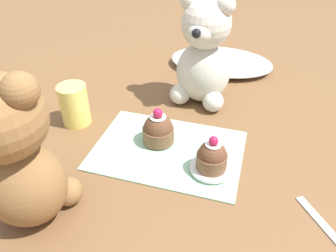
% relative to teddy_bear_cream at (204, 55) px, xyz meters
% --- Properties ---
extents(ground_plane, '(4.00, 4.00, 0.00)m').
position_rel_teddy_bear_cream_xyz_m(ground_plane, '(-0.02, -0.19, -0.11)').
color(ground_plane, brown).
extents(knitted_placemat, '(0.27, 0.19, 0.01)m').
position_rel_teddy_bear_cream_xyz_m(knitted_placemat, '(-0.02, -0.19, -0.11)').
color(knitted_placemat, '#8EBC99').
rests_on(knitted_placemat, ground_plane).
extents(tulle_cloth, '(0.27, 0.18, 0.03)m').
position_rel_teddy_bear_cream_xyz_m(tulle_cloth, '(0.02, 0.18, -0.09)').
color(tulle_cloth, white).
rests_on(tulle_cloth, ground_plane).
extents(teddy_bear_cream, '(0.13, 0.12, 0.23)m').
position_rel_teddy_bear_cream_xyz_m(teddy_bear_cream, '(0.00, 0.00, 0.00)').
color(teddy_bear_cream, beige).
rests_on(teddy_bear_cream, ground_plane).
extents(teddy_bear_tan, '(0.12, 0.13, 0.24)m').
position_rel_teddy_bear_cream_xyz_m(teddy_bear_tan, '(-0.16, -0.39, 0.01)').
color(teddy_bear_tan, olive).
rests_on(teddy_bear_tan, ground_plane).
extents(cupcake_near_cream_bear, '(0.06, 0.06, 0.07)m').
position_rel_teddy_bear_cream_xyz_m(cupcake_near_cream_bear, '(-0.04, -0.18, -0.08)').
color(cupcake_near_cream_bear, brown).
rests_on(cupcake_near_cream_bear, knitted_placemat).
extents(saucer_plate, '(0.07, 0.07, 0.01)m').
position_rel_teddy_bear_cream_xyz_m(saucer_plate, '(0.07, -0.23, -0.10)').
color(saucer_plate, silver).
rests_on(saucer_plate, knitted_placemat).
extents(cupcake_near_tan_bear, '(0.05, 0.05, 0.06)m').
position_rel_teddy_bear_cream_xyz_m(cupcake_near_tan_bear, '(0.07, -0.23, -0.07)').
color(cupcake_near_tan_bear, brown).
rests_on(cupcake_near_tan_bear, saucer_plate).
extents(juice_glass, '(0.06, 0.06, 0.08)m').
position_rel_teddy_bear_cream_xyz_m(juice_glass, '(-0.22, -0.16, -0.07)').
color(juice_glass, '#EADB66').
rests_on(juice_glass, ground_plane).
extents(teaspoon, '(0.08, 0.11, 0.01)m').
position_rel_teddy_bear_cream_xyz_m(teaspoon, '(0.24, -0.29, -0.11)').
color(teaspoon, silver).
rests_on(teaspoon, ground_plane).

